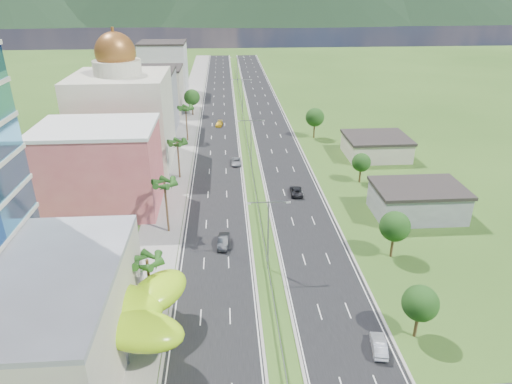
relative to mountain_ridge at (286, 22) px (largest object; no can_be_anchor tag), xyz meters
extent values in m
plane|color=#2D5119|center=(-60.00, -450.00, 0.00)|extent=(500.00, 500.00, 0.00)
cube|color=black|center=(-67.50, -360.00, 0.02)|extent=(11.00, 260.00, 0.04)
cube|color=black|center=(-52.50, -360.00, 0.02)|extent=(11.00, 260.00, 0.04)
cube|color=gray|center=(-77.00, -360.00, 0.06)|extent=(7.00, 260.00, 0.12)
cube|color=gray|center=(-60.00, -378.00, 0.62)|extent=(0.08, 216.00, 0.28)
cube|color=gray|center=(-60.00, -276.00, 0.35)|extent=(0.10, 0.12, 0.70)
cylinder|color=gray|center=(-60.00, -440.00, 5.50)|extent=(0.20, 0.20, 11.00)
cube|color=gray|center=(-61.44, -440.00, 10.80)|extent=(2.88, 0.12, 0.12)
cube|color=gray|center=(-58.56, -440.00, 10.80)|extent=(2.88, 0.12, 0.12)
cube|color=silver|center=(-62.72, -440.00, 10.70)|extent=(0.60, 0.25, 0.18)
cube|color=silver|center=(-57.28, -440.00, 10.70)|extent=(0.60, 0.25, 0.18)
cylinder|color=gray|center=(-60.00, -400.00, 5.50)|extent=(0.20, 0.20, 11.00)
cube|color=gray|center=(-61.44, -400.00, 10.80)|extent=(2.88, 0.12, 0.12)
cube|color=gray|center=(-58.56, -400.00, 10.80)|extent=(2.88, 0.12, 0.12)
cube|color=silver|center=(-62.72, -400.00, 10.70)|extent=(0.60, 0.25, 0.18)
cube|color=silver|center=(-57.28, -400.00, 10.70)|extent=(0.60, 0.25, 0.18)
cylinder|color=gray|center=(-60.00, -355.00, 5.50)|extent=(0.20, 0.20, 11.00)
cube|color=gray|center=(-61.44, -355.00, 10.80)|extent=(2.88, 0.12, 0.12)
cube|color=gray|center=(-58.56, -355.00, 10.80)|extent=(2.88, 0.12, 0.12)
cube|color=silver|center=(-62.72, -355.00, 10.70)|extent=(0.60, 0.25, 0.18)
cube|color=silver|center=(-57.28, -355.00, 10.70)|extent=(0.60, 0.25, 0.18)
cylinder|color=gray|center=(-60.00, -310.00, 5.50)|extent=(0.20, 0.20, 11.00)
cube|color=gray|center=(-61.44, -310.00, 10.80)|extent=(2.88, 0.12, 0.12)
cube|color=gray|center=(-58.56, -310.00, 10.80)|extent=(2.88, 0.12, 0.12)
cube|color=silver|center=(-62.72, -310.00, 10.70)|extent=(0.60, 0.25, 0.18)
cube|color=silver|center=(-57.28, -310.00, 10.70)|extent=(0.60, 0.25, 0.18)
cylinder|color=gray|center=(-84.00, -452.00, 2.00)|extent=(0.50, 0.50, 4.00)
cylinder|color=gray|center=(-77.00, -457.00, 2.00)|extent=(0.50, 0.50, 4.00)
cylinder|color=gray|center=(-81.00, -460.00, 2.00)|extent=(0.50, 0.50, 4.00)
cylinder|color=gray|center=(-75.00, -452.00, 2.00)|extent=(0.50, 0.50, 4.00)
cube|color=#C55056|center=(-88.00, -418.00, 7.50)|extent=(20.00, 15.00, 15.00)
cube|color=beige|center=(-88.00, -395.00, 10.00)|extent=(20.00, 20.00, 20.00)
cylinder|color=beige|center=(-88.00, -395.00, 21.50)|extent=(10.00, 10.00, 3.00)
sphere|color=brown|center=(-88.00, -395.00, 24.50)|extent=(8.40, 8.40, 8.40)
cube|color=gray|center=(-87.00, -370.00, 8.00)|extent=(16.00, 15.00, 16.00)
cube|color=#BEB09C|center=(-87.00, -348.00, 6.50)|extent=(16.00, 15.00, 13.00)
cube|color=silver|center=(-87.00, -325.00, 9.00)|extent=(16.00, 15.00, 18.00)
cube|color=gray|center=(-32.00, -425.00, 2.50)|extent=(15.00, 10.00, 5.00)
cube|color=#BEB09C|center=(-30.00, -395.00, 2.20)|extent=(14.00, 12.00, 4.40)
cylinder|color=#47301C|center=(-75.50, -448.00, 3.75)|extent=(0.36, 0.36, 7.50)
cylinder|color=#47301C|center=(-75.50, -428.00, 4.50)|extent=(0.36, 0.36, 9.00)
cylinder|color=#47301C|center=(-75.50, -405.00, 4.00)|extent=(0.36, 0.36, 8.00)
cylinder|color=#47301C|center=(-75.50, -380.00, 4.40)|extent=(0.36, 0.36, 8.80)
cylinder|color=#47301C|center=(-75.50, -355.00, 2.45)|extent=(0.40, 0.40, 4.90)
sphere|color=#204B17|center=(-75.50, -355.00, 5.60)|extent=(4.90, 4.90, 4.90)
cylinder|color=#47301C|center=(-44.00, -455.00, 2.10)|extent=(0.40, 0.40, 4.20)
sphere|color=#204B17|center=(-44.00, -455.00, 4.80)|extent=(4.20, 4.20, 4.20)
cylinder|color=#47301C|center=(-41.00, -438.00, 2.27)|extent=(0.40, 0.40, 4.55)
sphere|color=#204B17|center=(-41.00, -438.00, 5.20)|extent=(4.55, 4.55, 4.55)
cylinder|color=#47301C|center=(-38.00, -410.00, 1.92)|extent=(0.40, 0.40, 3.85)
sphere|color=#204B17|center=(-38.00, -410.00, 4.40)|extent=(3.85, 3.85, 3.85)
cylinder|color=#47301C|center=(-42.00, -380.00, 2.45)|extent=(0.40, 0.40, 4.90)
sphere|color=#204B17|center=(-42.00, -380.00, 5.60)|extent=(4.90, 4.90, 4.90)
imported|color=black|center=(-66.39, -433.19, 0.83)|extent=(2.08, 4.91, 1.57)
imported|color=#95969B|center=(-63.29, -398.11, 0.69)|extent=(2.26, 4.74, 1.30)
imported|color=gold|center=(-67.27, -367.38, 0.66)|extent=(2.35, 4.48, 1.24)
imported|color=#B7B9C0|center=(-48.98, -456.97, 0.76)|extent=(2.21, 4.55, 1.44)
imported|color=black|center=(-52.04, -415.03, 0.73)|extent=(2.53, 5.10, 1.39)
camera|label=1|loc=(-65.59, -495.27, 38.10)|focal=32.00mm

